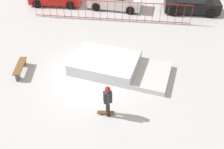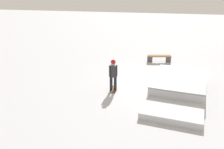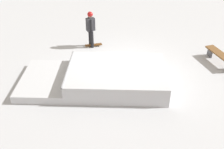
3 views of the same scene
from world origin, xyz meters
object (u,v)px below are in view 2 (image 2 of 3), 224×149
Objects in this scene: skater at (113,73)px; skateboard at (114,89)px; park_bench at (159,57)px; skate_ramp at (178,88)px.

skateboard is at bearing -25.32° from skater.
skater reaches higher than skateboard.
skater is 0.94m from skateboard.
skater reaches higher than park_bench.
park_bench is at bearing -30.01° from skateboard.
skater reaches higher than skate_ramp.
skate_ramp reaches higher than skateboard.
skater is 2.11× the size of skateboard.
skate_ramp is at bearing -105.44° from skater.
skater is 5.82m from park_bench.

